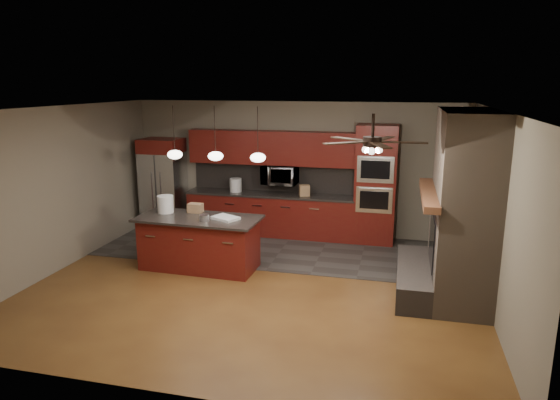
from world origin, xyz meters
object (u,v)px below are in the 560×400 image
(kitchen_island, at_px, (199,242))
(paint_can, at_px, (204,218))
(counter_box, at_px, (304,190))
(white_bucket, at_px, (165,204))
(oven_tower, at_px, (375,185))
(cardboard_box, at_px, (195,208))
(counter_bucket, at_px, (236,185))
(paint_tray, at_px, (225,218))
(refrigerator, at_px, (163,184))
(microwave, at_px, (280,175))

(kitchen_island, bearing_deg, paint_can, -44.43)
(counter_box, bearing_deg, kitchen_island, -143.78)
(white_bucket, relative_size, paint_can, 1.87)
(oven_tower, relative_size, kitchen_island, 1.11)
(oven_tower, height_order, cardboard_box, oven_tower)
(counter_bucket, bearing_deg, white_bucket, -106.96)
(oven_tower, relative_size, counter_bucket, 8.32)
(paint_tray, xyz_separation_m, cardboard_box, (-0.67, 0.32, 0.06))
(paint_tray, height_order, counter_bucket, counter_bucket)
(cardboard_box, relative_size, counter_box, 1.10)
(white_bucket, bearing_deg, cardboard_box, 15.80)
(oven_tower, distance_m, counter_box, 1.44)
(paint_tray, bearing_deg, refrigerator, 161.64)
(oven_tower, height_order, refrigerator, oven_tower)
(oven_tower, distance_m, white_bucket, 4.10)
(oven_tower, relative_size, cardboard_box, 9.56)
(microwave, distance_m, counter_bucket, 1.00)
(paint_tray, xyz_separation_m, counter_bucket, (-0.56, 2.21, 0.10))
(kitchen_island, xyz_separation_m, paint_can, (0.20, -0.20, 0.51))
(refrigerator, relative_size, counter_box, 8.81)
(microwave, relative_size, white_bucket, 2.39)
(paint_tray, bearing_deg, microwave, 105.66)
(refrigerator, bearing_deg, microwave, 2.88)
(refrigerator, distance_m, paint_tray, 3.07)
(oven_tower, bearing_deg, counter_bucket, 179.86)
(kitchen_island, xyz_separation_m, paint_tray, (0.49, -0.00, 0.48))
(counter_box, bearing_deg, oven_tower, -18.44)
(oven_tower, bearing_deg, paint_can, -137.98)
(white_bucket, xyz_separation_m, counter_box, (2.13, 1.99, -0.06))
(oven_tower, xyz_separation_m, paint_can, (-2.67, -2.41, -0.22))
(kitchen_island, relative_size, counter_box, 9.48)
(white_bucket, distance_m, paint_can, 0.97)
(paint_can, distance_m, counter_bucket, 2.43)
(refrigerator, height_order, white_bucket, refrigerator)
(microwave, distance_m, white_bucket, 2.64)
(microwave, xyz_separation_m, counter_bucket, (-0.96, -0.05, -0.26))
(white_bucket, relative_size, counter_box, 1.35)
(microwave, bearing_deg, counter_box, -10.41)
(counter_bucket, bearing_deg, paint_can, -83.76)
(kitchen_island, height_order, cardboard_box, cardboard_box)
(paint_can, height_order, counter_box, counter_box)
(cardboard_box, bearing_deg, counter_bucket, 88.57)
(microwave, bearing_deg, kitchen_island, -111.55)
(microwave, height_order, kitchen_island, microwave)
(paint_tray, relative_size, cardboard_box, 1.76)
(refrigerator, bearing_deg, white_bucket, -62.51)
(refrigerator, distance_m, counter_bucket, 1.65)
(oven_tower, distance_m, kitchen_island, 3.69)
(refrigerator, bearing_deg, paint_tray, -44.05)
(refrigerator, height_order, paint_tray, refrigerator)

